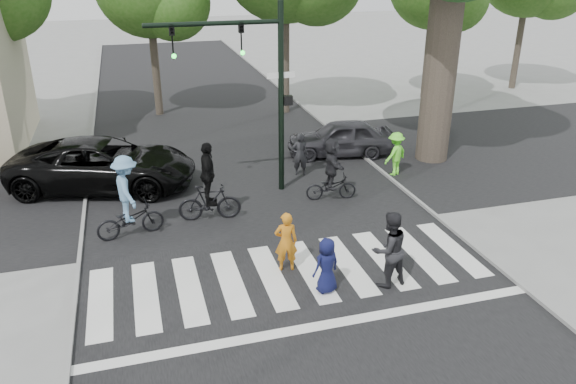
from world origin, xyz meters
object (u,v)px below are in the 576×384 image
traffic_signal (254,73)px  car_suv (103,164)px  pedestrian_child (327,265)px  cyclist_mid (209,189)px  pedestrian_woman (286,242)px  cyclist_left (128,202)px  pedestrian_adult (389,249)px  cyclist_right (332,173)px  car_grey (340,138)px

traffic_signal → car_suv: 5.94m
pedestrian_child → cyclist_mid: (-2.01, 4.53, 0.30)m
pedestrian_woman → cyclist_left: 4.68m
pedestrian_adult → cyclist_right: 5.07m
traffic_signal → cyclist_mid: (-1.79, -1.63, -2.92)m
pedestrian_woman → cyclist_right: bearing=-116.0°
traffic_signal → car_grey: 5.73m
cyclist_left → cyclist_right: (6.20, 0.82, -0.11)m
cyclist_left → car_grey: bearing=30.5°
pedestrian_woman → car_grey: 8.79m
pedestrian_woman → cyclist_mid: (-1.37, 3.34, 0.20)m
pedestrian_adult → cyclist_mid: size_ratio=0.79×
car_suv → pedestrian_adult: bearing=-125.3°
cyclist_left → cyclist_mid: 2.31m
cyclist_mid → traffic_signal: bearing=42.3°
car_suv → car_grey: size_ratio=1.47×
cyclist_left → car_suv: cyclist_left is taller
pedestrian_woman → cyclist_mid: 3.62m
cyclist_left → car_suv: size_ratio=0.39×
car_grey → pedestrian_woman: bearing=-19.5°
traffic_signal → pedestrian_adult: size_ratio=3.18×
pedestrian_woman → pedestrian_adult: size_ratio=0.83×
pedestrian_adult → car_suv: pedestrian_adult is taller
pedestrian_woman → pedestrian_child: size_ratio=1.15×
cyclist_right → cyclist_left: bearing=-172.5°
car_grey → car_suv: bearing=-73.9°
cyclist_right → car_grey: size_ratio=0.50×
pedestrian_child → cyclist_right: bearing=-128.1°
pedestrian_woman → pedestrian_child: pedestrian_woman is taller
pedestrian_woman → car_grey: (4.35, 7.63, -0.09)m
pedestrian_woman → cyclist_left: cyclist_left is taller
pedestrian_adult → car_grey: pedestrian_adult is taller
cyclist_right → car_suv: bearing=156.6°
pedestrian_adult → car_grey: 9.22m
car_grey → cyclist_right: bearing=-14.5°
car_suv → cyclist_mid: bearing=-122.8°
pedestrian_child → car_suv: 9.36m
pedestrian_woman → car_suv: 8.02m
cyclist_left → car_grey: 9.28m
cyclist_right → car_grey: 4.29m
pedestrian_child → car_suv: size_ratio=0.23×
pedestrian_adult → cyclist_right: bearing=-105.4°
traffic_signal → cyclist_left: size_ratio=2.56×
pedestrian_child → cyclist_mid: size_ratio=0.57×
pedestrian_child → cyclist_left: size_ratio=0.58×
pedestrian_adult → cyclist_mid: 5.82m
pedestrian_adult → car_suv: 10.33m
pedestrian_woman → cyclist_right: (2.56, 3.74, 0.13)m
pedestrian_adult → car_suv: bearing=-61.6°
cyclist_mid → car_suv: 4.51m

